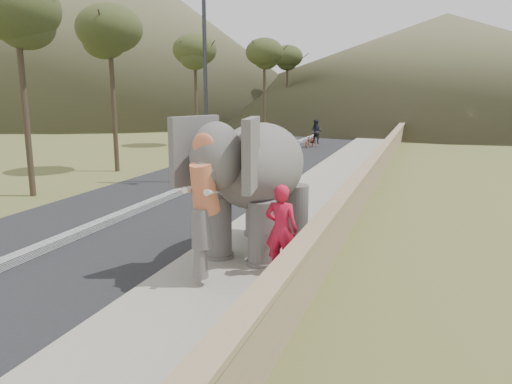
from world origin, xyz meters
TOP-DOWN VIEW (x-y plane):
  - ground at (0.00, 0.00)m, footprint 160.00×160.00m
  - road at (-5.00, 10.00)m, footprint 7.00×120.00m
  - median at (-5.00, 10.00)m, footprint 0.35×120.00m
  - walkway at (0.00, 10.00)m, footprint 3.00×120.00m
  - parapet at (1.65, 10.00)m, footprint 0.30×120.00m
  - lamppost at (-4.69, 11.50)m, footprint 1.76×0.36m
  - signboard at (-4.50, 10.75)m, footprint 0.60×0.08m
  - hill_left at (-38.00, 55.00)m, footprint 60.00×60.00m
  - hill_far at (5.00, 70.00)m, footprint 80.00×80.00m
  - elephant_and_man at (0.02, 3.52)m, footprint 2.72×4.60m
  - motorcyclist at (-3.58, 25.34)m, footprint 1.23×1.68m
  - trees at (0.05, 27.46)m, footprint 48.96×42.34m

SIDE VIEW (x-z plane):
  - ground at x=0.00m, z-range 0.00..0.00m
  - road at x=-5.00m, z-range 0.00..0.03m
  - walkway at x=0.00m, z-range 0.00..0.15m
  - median at x=-5.00m, z-range 0.00..0.22m
  - parapet at x=1.65m, z-range 0.00..1.10m
  - motorcyclist at x=-3.58m, z-range -0.19..1.67m
  - signboard at x=-4.50m, z-range 0.44..2.84m
  - elephant_and_man at x=0.02m, z-range 0.14..3.29m
  - trees at x=0.05m, z-range -0.48..8.12m
  - lamppost at x=-4.69m, z-range 0.87..8.87m
  - hill_far at x=5.00m, z-range 0.00..14.00m
  - hill_left at x=-38.00m, z-range 0.00..22.00m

